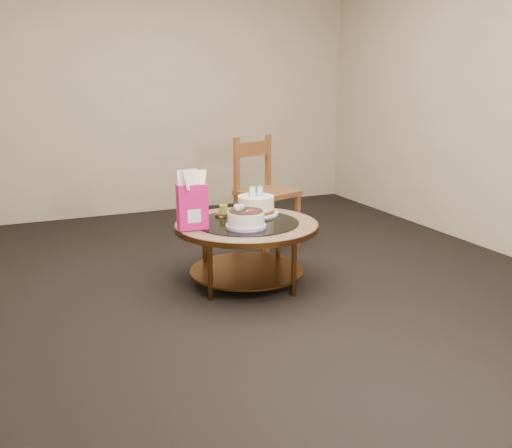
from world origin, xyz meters
name	(u,v)px	position (x,y,z in m)	size (l,w,h in m)	color
ground	(247,283)	(0.00, 0.00, 0.00)	(5.00, 5.00, 0.00)	black
room_walls	(246,62)	(0.00, 0.00, 1.54)	(4.52, 5.02, 2.61)	tan
coffee_table	(247,233)	(0.00, 0.00, 0.38)	(1.02, 1.02, 0.46)	#523317
decorated_cake	(246,220)	(-0.06, -0.13, 0.51)	(0.27, 0.27, 0.16)	#B198D7
cream_cake	(256,205)	(0.16, 0.20, 0.52)	(0.34, 0.34, 0.21)	white
gift_bag	(192,200)	(-0.40, -0.01, 0.65)	(0.21, 0.16, 0.39)	#D91470
pillar_candle	(223,212)	(-0.08, 0.25, 0.49)	(0.12, 0.12, 0.09)	#E9D25F
dining_chair	(264,191)	(0.53, 0.87, 0.48)	(0.55, 0.55, 0.95)	brown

